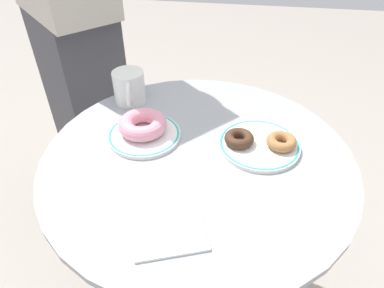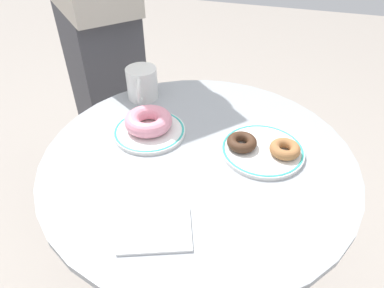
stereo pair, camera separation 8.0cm
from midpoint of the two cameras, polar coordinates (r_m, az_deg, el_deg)
cafe_table at (r=1.00m, az=-1.50°, el=-11.81°), size 0.75×0.75×0.71m
plate_left at (r=0.90m, az=-10.35°, el=1.44°), size 0.19×0.19×0.01m
plate_right at (r=0.87m, az=8.39°, el=-0.17°), size 0.20×0.20×0.01m
donut_pink_frosted at (r=0.90m, az=-10.64°, el=3.08°), size 0.14×0.14×0.04m
donut_cinnamon at (r=0.85m, az=11.89°, el=0.29°), size 0.09×0.09×0.02m
donut_chocolate at (r=0.85m, az=5.07°, el=0.84°), size 0.10×0.10×0.02m
paper_napkin at (r=0.68m, az=-7.22°, el=-14.52°), size 0.16×0.14×0.01m
coffee_mug at (r=1.03m, az=-12.48°, el=8.99°), size 0.09×0.13×0.09m
person_figure at (r=1.34m, az=-21.04°, el=17.93°), size 0.43×0.43×1.67m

